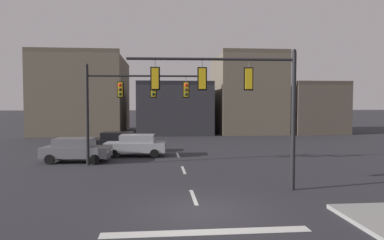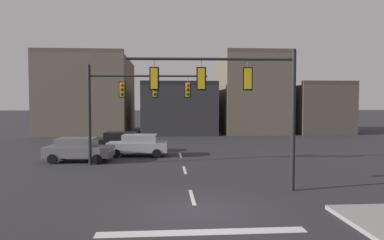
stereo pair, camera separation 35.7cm
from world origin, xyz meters
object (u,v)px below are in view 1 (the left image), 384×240
car_lot_middle (136,145)px  car_lot_farside (117,141)px  signal_mast_near_side (239,92)px  car_lot_nearside (76,149)px  signal_mast_far_side (127,97)px

car_lot_middle → car_lot_farside: bearing=124.5°
car_lot_middle → car_lot_farside: (-1.71, 2.49, 0.00)m
signal_mast_near_side → car_lot_farside: signal_mast_near_side is taller
signal_mast_near_side → car_lot_middle: bearing=115.9°
signal_mast_near_side → car_lot_farside: size_ratio=1.64×
car_lot_nearside → car_lot_farside: same height
signal_mast_far_side → car_lot_nearside: size_ratio=1.65×
signal_mast_near_side → signal_mast_far_side: signal_mast_far_side is taller
car_lot_farside → signal_mast_far_side: bearing=-77.0°
car_lot_nearside → car_lot_middle: same height
car_lot_middle → car_lot_nearside: bearing=-149.6°
signal_mast_near_side → car_lot_nearside: (-9.03, 8.53, -3.57)m
signal_mast_far_side → signal_mast_near_side: bearing=-52.3°
signal_mast_near_side → signal_mast_far_side: (-5.51, 7.13, -0.11)m
signal_mast_far_side → car_lot_farside: 7.17m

